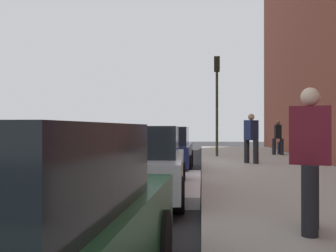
% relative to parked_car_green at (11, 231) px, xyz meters
% --- Properties ---
extents(ground_plane, '(56.00, 56.00, 0.00)m').
position_rel_parked_car_green_xyz_m(ground_plane, '(11.61, -0.33, -0.76)').
color(ground_plane, black).
extents(sidewalk, '(28.00, 4.60, 0.15)m').
position_rel_parked_car_green_xyz_m(sidewalk, '(11.61, -3.63, -0.68)').
color(sidewalk, '#A39E93').
rests_on(sidewalk, ground).
extents(lane_stripe_centre, '(28.00, 0.14, 0.01)m').
position_rel_parked_car_green_xyz_m(lane_stripe_centre, '(11.61, 2.87, -0.75)').
color(lane_stripe_centre, gold).
rests_on(lane_stripe_centre, ground).
extents(snow_bank_curb, '(4.66, 0.56, 0.22)m').
position_rel_parked_car_green_xyz_m(snow_bank_curb, '(6.84, -1.03, -0.65)').
color(snow_bank_curb, white).
rests_on(snow_bank_curb, ground).
extents(parked_car_green, '(4.36, 2.01, 1.51)m').
position_rel_parked_car_green_xyz_m(parked_car_green, '(0.00, 0.00, 0.00)').
color(parked_car_green, black).
rests_on(parked_car_green, ground).
extents(parked_car_silver, '(4.52, 2.02, 1.51)m').
position_rel_parked_car_green_xyz_m(parked_car_silver, '(5.49, -0.04, 0.00)').
color(parked_car_silver, black).
rests_on(parked_car_silver, ground).
extents(parked_car_navy, '(4.59, 1.92, 1.51)m').
position_rel_parked_car_green_xyz_m(parked_car_navy, '(10.92, -0.06, 0.00)').
color(parked_car_navy, black).
rests_on(parked_car_navy, ground).
extents(pedestrian_black_coat, '(0.46, 0.56, 1.69)m').
position_rel_parked_car_green_xyz_m(pedestrian_black_coat, '(17.36, -5.07, 0.29)').
color(pedestrian_black_coat, black).
rests_on(pedestrian_black_coat, sidewalk).
extents(pedestrian_burgundy_coat, '(0.59, 0.57, 1.84)m').
position_rel_parked_car_green_xyz_m(pedestrian_burgundy_coat, '(2.52, -2.71, 0.38)').
color(pedestrian_burgundy_coat, black).
rests_on(pedestrian_burgundy_coat, sidewalk).
extents(pedestrian_navy_coat, '(0.58, 0.57, 1.85)m').
position_rel_parked_car_green_xyz_m(pedestrian_navy_coat, '(12.42, -3.18, 0.38)').
color(pedestrian_navy_coat, black).
rests_on(pedestrian_navy_coat, sidewalk).
extents(traffic_light_pole, '(0.35, 0.26, 4.64)m').
position_rel_parked_car_green_xyz_m(traffic_light_pole, '(16.00, -2.04, 2.51)').
color(traffic_light_pole, '#2D2D19').
rests_on(traffic_light_pole, sidewalk).
extents(rolling_suitcase, '(0.34, 0.22, 0.98)m').
position_rel_parked_car_green_xyz_m(rolling_suitcase, '(17.79, -5.26, -0.30)').
color(rolling_suitcase, '#191E38').
rests_on(rolling_suitcase, sidewalk).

